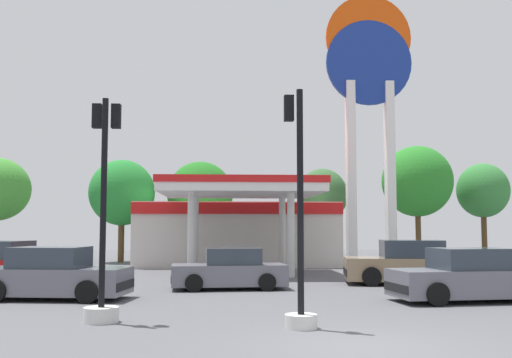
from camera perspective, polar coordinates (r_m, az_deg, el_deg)
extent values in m
plane|color=#56565B|center=(11.18, 10.14, -15.64)|extent=(90.00, 90.00, 0.00)
cube|color=beige|center=(33.49, -1.87, -5.35)|extent=(11.04, 5.43, 3.48)
cube|color=red|center=(30.74, -1.74, -2.82)|extent=(11.04, 0.12, 0.60)
cube|color=white|center=(27.22, -1.54, -1.18)|extent=(7.11, 6.60, 0.35)
cube|color=red|center=(27.25, -1.54, -0.50)|extent=(7.21, 6.70, 0.30)
cylinder|color=silver|center=(25.39, -6.27, -5.39)|extent=(0.32, 0.32, 3.62)
cylinder|color=silver|center=(25.52, 3.39, -5.40)|extent=(0.32, 0.32, 3.62)
cylinder|color=silver|center=(29.01, -5.89, -5.30)|extent=(0.32, 0.32, 3.62)
cylinder|color=silver|center=(29.13, 2.56, -5.31)|extent=(0.32, 0.32, 3.62)
cube|color=#4C4C51|center=(27.22, -1.56, -8.01)|extent=(0.90, 0.60, 1.10)
cube|color=white|center=(27.60, 9.15, 0.24)|extent=(0.40, 0.56, 8.94)
cube|color=white|center=(28.05, 12.81, 0.22)|extent=(0.40, 0.56, 8.94)
cylinder|color=navy|center=(28.77, 10.83, 10.97)|extent=(4.04, 0.22, 4.04)
cylinder|color=#EA4C0C|center=(29.13, 10.78, 13.25)|extent=(4.04, 0.22, 4.04)
cube|color=white|center=(28.99, 10.78, 12.09)|extent=(3.71, 0.08, 0.73)
cylinder|color=black|center=(19.20, -14.09, -9.94)|extent=(0.68, 0.31, 0.66)
cylinder|color=black|center=(17.54, -15.97, -10.42)|extent=(0.68, 0.31, 0.66)
cylinder|color=black|center=(20.20, -21.40, -9.49)|extent=(0.68, 0.31, 0.66)
cube|color=slate|center=(18.83, -18.87, -9.28)|extent=(4.53, 2.38, 0.78)
cube|color=#2D3842|center=(18.85, -19.24, -7.20)|extent=(2.26, 1.87, 0.66)
cube|color=black|center=(18.11, -12.62, -9.97)|extent=(0.36, 1.72, 0.25)
cylinder|color=black|center=(19.89, -6.01, -9.95)|extent=(0.61, 0.25, 0.60)
cylinder|color=black|center=(21.50, -6.10, -9.55)|extent=(0.61, 0.25, 0.60)
cylinder|color=black|center=(20.10, 1.07, -9.92)|extent=(0.61, 0.25, 0.60)
cylinder|color=black|center=(21.69, 0.45, -9.54)|extent=(0.61, 0.25, 0.60)
cube|color=slate|center=(20.74, -2.64, -9.21)|extent=(4.04, 1.92, 0.71)
cube|color=#2D3842|center=(20.71, -2.24, -7.50)|extent=(1.97, 1.59, 0.60)
cube|color=black|center=(20.68, -8.05, -9.47)|extent=(0.22, 1.57, 0.22)
cylinder|color=black|center=(17.01, 17.09, -10.59)|extent=(0.67, 0.29, 0.65)
cylinder|color=black|center=(18.58, 14.65, -10.13)|extent=(0.67, 0.29, 0.65)
cylinder|color=black|center=(19.80, 21.75, -9.60)|extent=(0.67, 0.29, 0.65)
cube|color=slate|center=(18.37, 19.58, -9.41)|extent=(4.43, 2.24, 0.77)
cube|color=#2D3842|center=(18.40, 19.94, -7.30)|extent=(2.19, 1.80, 0.65)
cube|color=black|center=(17.47, 13.49, -10.17)|extent=(0.31, 1.70, 0.24)
cube|color=black|center=(24.07, 22.09, -8.37)|extent=(0.59, 1.74, 0.25)
cylinder|color=black|center=(22.04, 11.10, -9.24)|extent=(0.73, 0.34, 0.70)
cylinder|color=black|center=(23.91, 10.59, -8.88)|extent=(0.73, 0.34, 0.70)
cylinder|color=black|center=(22.53, 18.43, -8.99)|extent=(0.73, 0.34, 0.70)
cylinder|color=black|center=(24.36, 17.37, -8.67)|extent=(0.73, 0.34, 0.70)
cube|color=#8C7556|center=(23.15, 14.38, -8.38)|extent=(4.84, 2.56, 0.83)
cube|color=#2D3842|center=(23.14, 14.75, -6.58)|extent=(2.41, 2.00, 0.70)
cube|color=black|center=(22.89, 8.73, -8.82)|extent=(0.39, 1.84, 0.26)
cylinder|color=black|center=(22.19, -22.42, -8.95)|extent=(0.73, 0.38, 0.70)
cylinder|color=black|center=(23.80, -20.03, -8.70)|extent=(0.73, 0.38, 0.70)
cylinder|color=silver|center=(12.91, 4.37, -13.54)|extent=(0.69, 0.69, 0.29)
cylinder|color=black|center=(12.77, 4.29, -2.06)|extent=(0.14, 0.14, 4.85)
cube|color=black|center=(13.15, 3.19, 6.83)|extent=(0.21, 0.20, 0.57)
sphere|color=red|center=(13.31, 3.13, 7.49)|extent=(0.15, 0.15, 0.15)
sphere|color=#D89E0C|center=(13.27, 3.13, 6.73)|extent=(0.15, 0.15, 0.15)
sphere|color=green|center=(13.24, 3.13, 5.96)|extent=(0.15, 0.15, 0.15)
cylinder|color=silver|center=(14.09, -14.72, -12.56)|extent=(0.79, 0.79, 0.34)
cylinder|color=black|center=(13.97, -14.51, -2.10)|extent=(0.14, 0.14, 4.78)
cube|color=black|center=(14.39, -15.08, 5.88)|extent=(0.21, 0.20, 0.57)
sphere|color=red|center=(14.54, -14.97, 6.49)|extent=(0.15, 0.15, 0.15)
sphere|color=#D89E0C|center=(14.51, -14.98, 5.80)|extent=(0.15, 0.15, 0.15)
sphere|color=green|center=(14.48, -15.00, 5.09)|extent=(0.15, 0.15, 0.15)
cube|color=black|center=(14.31, -13.35, 5.91)|extent=(0.21, 0.20, 0.57)
sphere|color=red|center=(14.46, -13.25, 6.52)|extent=(0.15, 0.15, 0.15)
sphere|color=#D89E0C|center=(14.42, -13.26, 5.82)|extent=(0.15, 0.15, 0.15)
sphere|color=green|center=(14.39, -13.27, 5.12)|extent=(0.15, 0.15, 0.15)
cylinder|color=brown|center=(37.15, -12.89, -5.72)|extent=(0.37, 0.37, 2.75)
ellipsoid|color=#248030|center=(37.20, -12.81, -1.28)|extent=(4.01, 4.01, 4.04)
cylinder|color=brown|center=(38.06, -5.44, -5.86)|extent=(0.31, 0.31, 2.66)
ellipsoid|color=#247522|center=(38.11, -5.41, -1.48)|extent=(4.21, 4.21, 4.21)
cylinder|color=brown|center=(38.57, 6.44, -5.61)|extent=(0.32, 0.32, 2.98)
ellipsoid|color=#386436|center=(38.62, 6.40, -1.56)|extent=(3.31, 3.31, 3.45)
cylinder|color=brown|center=(38.71, 15.40, -5.16)|extent=(0.34, 0.34, 3.38)
ellipsoid|color=#298128|center=(38.82, 15.29, -0.21)|extent=(4.44, 4.44, 4.49)
cylinder|color=brown|center=(41.41, 21.17, -5.04)|extent=(0.35, 0.35, 3.28)
ellipsoid|color=#347E39|center=(41.47, 21.05, -1.03)|extent=(3.37, 3.37, 3.55)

